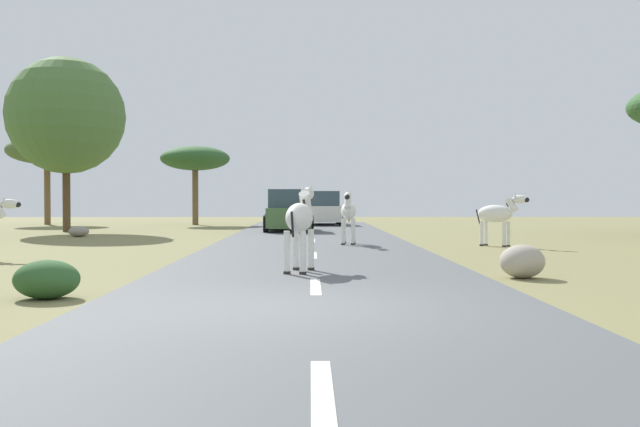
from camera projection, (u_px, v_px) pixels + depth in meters
ground_plane at (295, 311)px, 8.88m from camera, size 90.00×90.00×0.00m
road at (317, 309)px, 8.89m from camera, size 6.00×64.00×0.05m
lane_markings at (318, 320)px, 7.89m from camera, size 0.16×56.00×0.01m
zebra_0 at (348, 212)px, 20.91m from camera, size 0.54×1.72×1.62m
zebra_1 at (300, 219)px, 13.14m from camera, size 0.68×1.74×1.66m
zebra_2 at (498, 214)px, 20.75m from camera, size 1.41×1.26×1.58m
car_0 at (322, 209)px, 36.75m from camera, size 2.09×4.38×1.74m
car_1 at (288, 212)px, 29.66m from camera, size 2.16×4.41×1.74m
tree_1 at (47, 151)px, 38.12m from camera, size 4.25×4.25×4.74m
tree_2 at (66, 116)px, 29.74m from camera, size 4.91×4.91×7.36m
tree_4 at (195, 159)px, 37.65m from camera, size 3.68×3.68×4.20m
bush_1 at (47, 279)px, 9.93m from camera, size 0.91×0.82×0.55m
rock_1 at (79, 231)px, 25.98m from camera, size 0.73×0.70×0.40m
rock_2 at (522, 261)px, 12.50m from camera, size 0.79×0.76×0.59m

